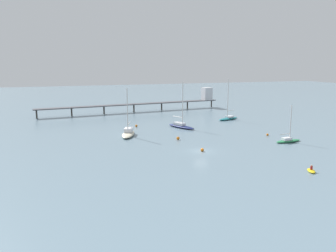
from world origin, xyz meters
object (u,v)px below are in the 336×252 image
sailboat_navy (181,125)px  mooring_buoy_mid (136,126)px  sailboat_cream (128,133)px  mooring_buoy_inner (267,135)px  dinghy_yellow (311,170)px  mooring_buoy_outer (178,138)px  pier (168,100)px  sailboat_green (288,140)px  mooring_buoy_near (202,150)px  sailboat_teal (228,117)px

sailboat_navy → mooring_buoy_mid: size_ratio=19.07×
sailboat_navy → mooring_buoy_mid: 11.86m
sailboat_cream → mooring_buoy_inner: bearing=-19.7°
sailboat_navy → mooring_buoy_inner: (15.48, -15.82, -0.41)m
sailboat_cream → dinghy_yellow: bearing=-59.1°
sailboat_cream → sailboat_navy: sailboat_navy is taller
mooring_buoy_inner → mooring_buoy_outer: 21.38m
sailboat_cream → mooring_buoy_inner: size_ratio=20.06×
sailboat_cream → dinghy_yellow: 41.35m
sailboat_cream → pier: bearing=59.0°
dinghy_yellow → sailboat_cream: bearing=120.9°
sailboat_cream → sailboat_navy: (15.11, 4.88, -0.01)m
sailboat_green → dinghy_yellow: bearing=-118.7°
mooring_buoy_outer → dinghy_yellow: bearing=-66.8°
pier → sailboat_green: (8.04, -55.85, -3.24)m
dinghy_yellow → mooring_buoy_near: dinghy_yellow is taller
mooring_buoy_inner → mooring_buoy_outer: bearing=172.0°
sailboat_green → mooring_buoy_near: (-20.62, -1.01, -0.20)m
mooring_buoy_inner → mooring_buoy_outer: (-21.17, 2.97, 0.09)m
sailboat_teal → mooring_buoy_inner: size_ratio=22.02×
sailboat_green → mooring_buoy_inner: size_ratio=14.44×
sailboat_cream → mooring_buoy_inner: 32.49m
sailboat_green → mooring_buoy_mid: bearing=133.9°
sailboat_cream → dinghy_yellow: size_ratio=4.32×
pier → sailboat_navy: (-7.75, -33.18, -3.07)m
sailboat_navy → dinghy_yellow: (6.10, -40.38, -0.46)m
pier → sailboat_green: bearing=-81.8°
sailboat_green → sailboat_navy: 27.63m
sailboat_teal → mooring_buoy_near: size_ratio=18.67×
sailboat_navy → mooring_buoy_outer: sailboat_navy is taller
sailboat_teal → mooring_buoy_mid: sailboat_teal is taller
mooring_buoy_outer → mooring_buoy_near: bearing=-85.5°
sailboat_cream → mooring_buoy_mid: size_ratio=17.38×
sailboat_navy → sailboat_teal: (18.02, 7.23, -0.02)m
sailboat_navy → sailboat_green: bearing=-55.1°
dinghy_yellow → mooring_buoy_outer: size_ratio=3.52×
pier → sailboat_cream: size_ratio=5.85×
sailboat_cream → sailboat_green: (30.90, -17.79, -0.18)m
dinghy_yellow → mooring_buoy_inner: dinghy_yellow is taller
sailboat_green → sailboat_navy: size_ratio=0.66×
pier → dinghy_yellow: pier is taller
pier → mooring_buoy_near: 58.34m
sailboat_teal → dinghy_yellow: bearing=-104.1°
sailboat_green → dinghy_yellow: (-9.69, -17.71, -0.30)m
sailboat_green → pier: bearing=98.2°
sailboat_navy → sailboat_cream: bearing=-162.1°
sailboat_green → mooring_buoy_mid: size_ratio=12.51×
sailboat_navy → mooring_buoy_inner: size_ratio=22.01×
sailboat_cream → mooring_buoy_near: size_ratio=17.01×
dinghy_yellow → mooring_buoy_inner: 26.29m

